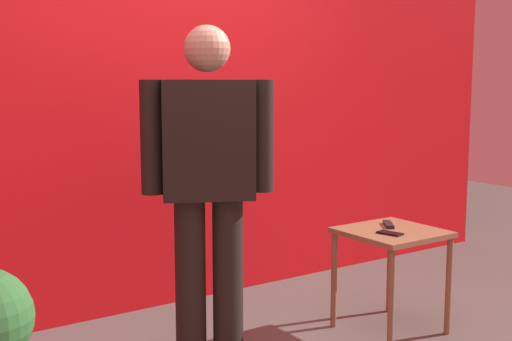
% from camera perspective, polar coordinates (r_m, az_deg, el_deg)
% --- Properties ---
extents(back_wall_red, '(6.02, 0.12, 2.82)m').
position_cam_1_polar(back_wall_red, '(4.47, -7.78, 6.67)').
color(back_wall_red, red).
rests_on(back_wall_red, ground_plane).
extents(standing_person, '(0.67, 0.42, 1.76)m').
position_cam_1_polar(standing_person, '(3.56, -4.01, -0.47)').
color(standing_person, black).
rests_on(standing_person, ground_plane).
extents(side_table, '(0.53, 0.53, 0.61)m').
position_cam_1_polar(side_table, '(4.10, 11.24, -6.18)').
color(side_table, olive).
rests_on(side_table, ground_plane).
extents(cell_phone, '(0.10, 0.16, 0.01)m').
position_cam_1_polar(cell_phone, '(3.97, 11.12, -5.16)').
color(cell_phone, black).
rests_on(cell_phone, side_table).
extents(tv_remote, '(0.14, 0.16, 0.02)m').
position_cam_1_polar(tv_remote, '(4.17, 11.00, -4.44)').
color(tv_remote, black).
rests_on(tv_remote, side_table).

